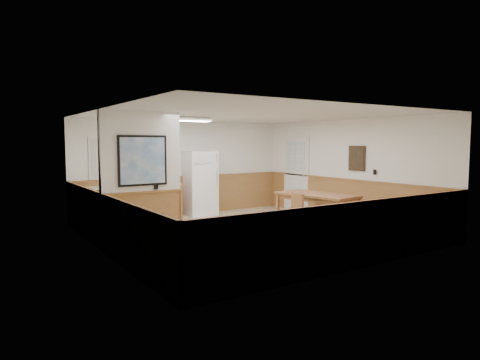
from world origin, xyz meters
TOP-DOWN VIEW (x-y plane):
  - ground at (0.00, 0.00)m, footprint 6.00×6.00m
  - ceiling at (0.00, 0.00)m, footprint 6.00×6.00m
  - back_wall at (0.00, 3.00)m, footprint 6.00×0.02m
  - right_wall at (3.00, 0.00)m, footprint 0.02×6.00m
  - left_wall at (-3.00, 0.00)m, footprint 0.02×6.00m
  - wainscot_back at (0.00, 2.98)m, footprint 6.00×0.04m
  - wainscot_right at (2.98, 0.00)m, footprint 0.04×6.00m
  - wainscot_left at (-2.98, 0.00)m, footprint 0.04×6.00m
  - partition_wall at (-2.25, 0.19)m, footprint 1.50×0.20m
  - kitchen_counter at (-1.21, 2.68)m, footprint 2.20×0.61m
  - exterior_door at (2.96, 1.90)m, footprint 0.07×1.02m
  - kitchen_window at (-2.10, 2.98)m, footprint 0.80×0.04m
  - wall_painting at (2.97, -0.30)m, footprint 0.04×0.50m
  - fluorescent_fixture at (-0.80, 1.30)m, footprint 1.20×0.30m
  - refrigerator at (0.26, 2.63)m, footprint 0.79×0.74m
  - dining_table at (1.85, -0.13)m, footprint 1.20×1.97m
  - dining_bench at (2.80, -0.12)m, footprint 0.43×1.74m
  - dining_chair at (1.10, -0.42)m, footprint 0.63×0.47m
  - fire_extinguisher at (-0.52, 2.72)m, footprint 0.15×0.15m
  - soap_bottle at (-2.07, 2.63)m, footprint 0.07×0.07m

SIDE VIEW (x-z plane):
  - ground at x=0.00m, z-range 0.00..0.00m
  - dining_bench at x=2.80m, z-range 0.12..0.57m
  - kitchen_counter at x=-1.21m, z-range -0.04..0.96m
  - dining_chair at x=1.10m, z-range 0.07..0.92m
  - wainscot_back at x=0.00m, z-range 0.00..1.00m
  - wainscot_right at x=2.98m, z-range 0.00..1.00m
  - wainscot_left at x=-2.98m, z-range 0.00..1.00m
  - dining_table at x=1.85m, z-range 0.28..1.03m
  - refrigerator at x=0.26m, z-range 0.00..1.71m
  - soap_bottle at x=-2.07m, z-range 0.90..1.10m
  - exterior_door at x=2.96m, z-range -0.02..2.13m
  - fire_extinguisher at x=-0.52m, z-range 0.87..1.33m
  - partition_wall at x=-2.25m, z-range -0.02..2.48m
  - back_wall at x=0.00m, z-range 0.00..2.50m
  - right_wall at x=3.00m, z-range 0.00..2.50m
  - left_wall at x=-3.00m, z-range 0.00..2.50m
  - kitchen_window at x=-2.10m, z-range 1.05..2.05m
  - wall_painting at x=2.97m, z-range 1.25..1.85m
  - fluorescent_fixture at x=-0.80m, z-range 2.40..2.49m
  - ceiling at x=0.00m, z-range 2.49..2.51m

